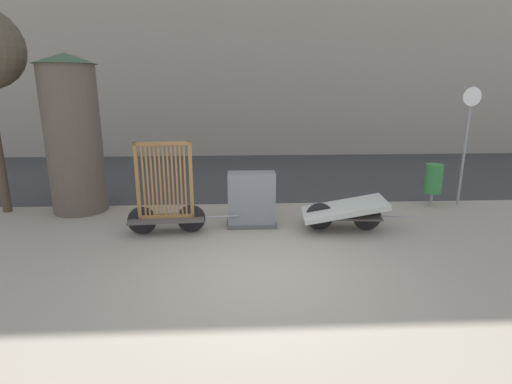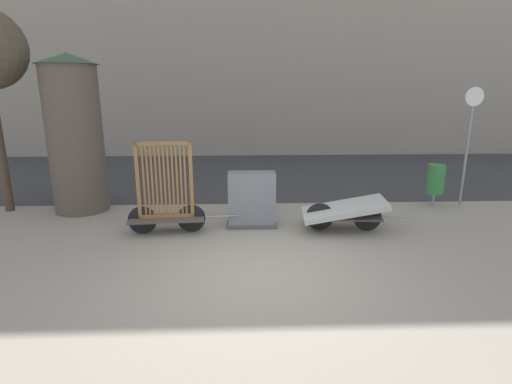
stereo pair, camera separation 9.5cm
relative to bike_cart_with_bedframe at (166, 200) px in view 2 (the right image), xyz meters
The scene contains 9 objects.
ground_plane 2.78m from the bike_cart_with_bedframe, 47.90° to the right, with size 60.00×60.00×0.00m, color gray.
road_strip 6.04m from the bike_cart_with_bedframe, 72.47° to the left, with size 56.00×7.40×0.01m.
building_facade 12.89m from the bike_cart_with_bedframe, 81.01° to the left, with size 48.00×4.00×12.78m.
bike_cart_with_bedframe is the anchor object (origin of this frame).
bike_cart_with_mattress 3.63m from the bike_cart_with_bedframe, ahead, with size 2.33×1.09×0.68m.
utility_cabinet 1.77m from the bike_cart_with_bedframe, 11.30° to the left, with size 1.05×0.49×1.17m.
trash_bin 6.53m from the bike_cart_with_bedframe, 14.81° to the left, with size 0.42×0.42×1.05m.
sign_post 7.29m from the bike_cart_with_bedframe, 13.36° to the left, with size 0.44×0.06×2.94m.
advertising_column 3.09m from the bike_cart_with_bedframe, 144.42° to the left, with size 1.38×1.38×3.62m.
Camera 2 is at (-0.30, -5.76, 2.89)m, focal length 28.00 mm.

